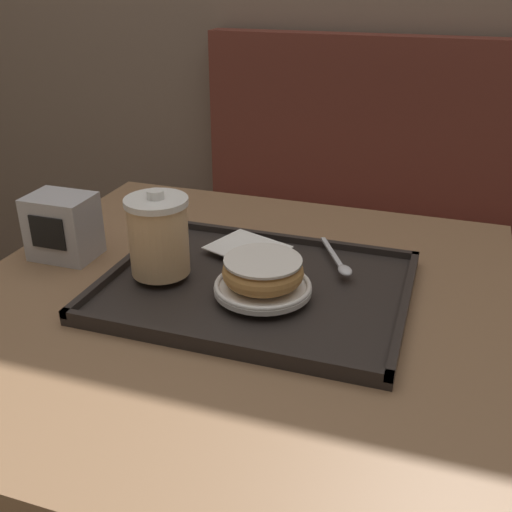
# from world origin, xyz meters

# --- Properties ---
(booth_bench) EXTENTS (1.17, 0.44, 1.00)m
(booth_bench) POSITION_xyz_m (0.15, 0.87, 0.32)
(booth_bench) COLOR brown
(booth_bench) RESTS_ON ground_plane
(cafe_table) EXTENTS (0.86, 0.88, 0.70)m
(cafe_table) POSITION_xyz_m (0.00, 0.00, 0.53)
(cafe_table) COLOR #846042
(cafe_table) RESTS_ON ground_plane
(serving_tray) EXTENTS (0.47, 0.37, 0.02)m
(serving_tray) POSITION_xyz_m (0.03, 0.02, 0.71)
(serving_tray) COLOR #282321
(serving_tray) RESTS_ON cafe_table
(napkin_paper) EXTENTS (0.15, 0.14, 0.00)m
(napkin_paper) POSITION_xyz_m (-0.02, 0.13, 0.73)
(napkin_paper) COLOR white
(napkin_paper) RESTS_ON serving_tray
(coffee_cup_front) EXTENTS (0.10, 0.10, 0.14)m
(coffee_cup_front) POSITION_xyz_m (-0.12, -0.00, 0.79)
(coffee_cup_front) COLOR #E0B784
(coffee_cup_front) RESTS_ON serving_tray
(plate_with_chocolate_donut) EXTENTS (0.15, 0.15, 0.01)m
(plate_with_chocolate_donut) POSITION_xyz_m (0.06, -0.01, 0.73)
(plate_with_chocolate_donut) COLOR white
(plate_with_chocolate_donut) RESTS_ON serving_tray
(donut_chocolate_glazed) EXTENTS (0.12, 0.12, 0.04)m
(donut_chocolate_glazed) POSITION_xyz_m (0.06, -0.01, 0.76)
(donut_chocolate_glazed) COLOR tan
(donut_chocolate_glazed) RESTS_ON plate_with_chocolate_donut
(spoon) EXTENTS (0.08, 0.14, 0.01)m
(spoon) POSITION_xyz_m (0.15, 0.11, 0.73)
(spoon) COLOR silver
(spoon) RESTS_ON serving_tray
(napkin_dispenser) EXTENTS (0.11, 0.09, 0.11)m
(napkin_dispenser) POSITION_xyz_m (-0.33, 0.04, 0.76)
(napkin_dispenser) COLOR #B7B7BC
(napkin_dispenser) RESTS_ON cafe_table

